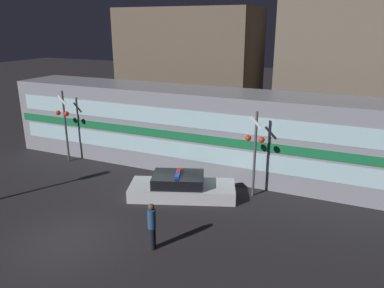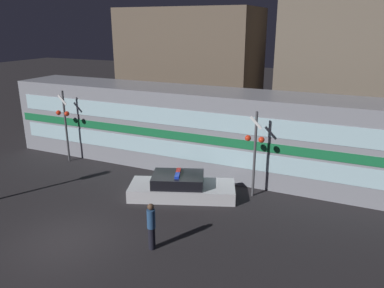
{
  "view_description": "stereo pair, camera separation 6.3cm",
  "coord_description": "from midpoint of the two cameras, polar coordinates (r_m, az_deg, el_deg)",
  "views": [
    {
      "loc": [
        9.16,
        -9.11,
        7.65
      ],
      "look_at": [
        1.93,
        7.07,
        1.95
      ],
      "focal_mm": 35.0,
      "sensor_mm": 36.0,
      "label": 1
    },
    {
      "loc": [
        9.22,
        -9.09,
        7.65
      ],
      "look_at": [
        1.93,
        7.07,
        1.95
      ],
      "focal_mm": 35.0,
      "sensor_mm": 36.0,
      "label": 2
    }
  ],
  "objects": [
    {
      "name": "train",
      "position": [
        20.38,
        1.18,
        2.21
      ],
      "size": [
        23.01,
        3.18,
        4.34
      ],
      "color": "gray",
      "rests_on": "ground_plane"
    },
    {
      "name": "building_center",
      "position": [
        26.59,
        24.51,
        11.36
      ],
      "size": [
        10.04,
        6.09,
        10.75
      ],
      "color": "#726656",
      "rests_on": "ground_plane"
    },
    {
      "name": "crossing_signal_far",
      "position": [
        22.37,
        -18.97,
        3.39
      ],
      "size": [
        0.89,
        0.34,
        4.13
      ],
      "color": "#4C4C51",
      "rests_on": "ground_plane"
    },
    {
      "name": "ground_plane",
      "position": [
        15.02,
        -18.7,
        -13.83
      ],
      "size": [
        120.0,
        120.0,
        0.0
      ],
      "primitive_type": "plane",
      "color": "#262326"
    },
    {
      "name": "crossing_signal_near",
      "position": [
        16.94,
        9.44,
        -0.53
      ],
      "size": [
        0.89,
        0.34,
        4.02
      ],
      "color": "#4C4C51",
      "rests_on": "ground_plane"
    },
    {
      "name": "police_car",
      "position": [
        17.42,
        -1.76,
        -6.64
      ],
      "size": [
        5.18,
        3.44,
        1.2
      ],
      "rotation": [
        0.0,
        0.0,
        0.36
      ],
      "color": "silver",
      "rests_on": "ground_plane"
    },
    {
      "name": "pedestrian",
      "position": [
        13.47,
        -6.26,
        -12.32
      ],
      "size": [
        0.3,
        0.3,
        1.76
      ],
      "color": "black",
      "rests_on": "ground_plane"
    },
    {
      "name": "building_left",
      "position": [
        29.56,
        -0.36,
        11.5
      ],
      "size": [
        10.23,
        5.63,
        8.79
      ],
      "color": "brown",
      "rests_on": "ground_plane"
    }
  ]
}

